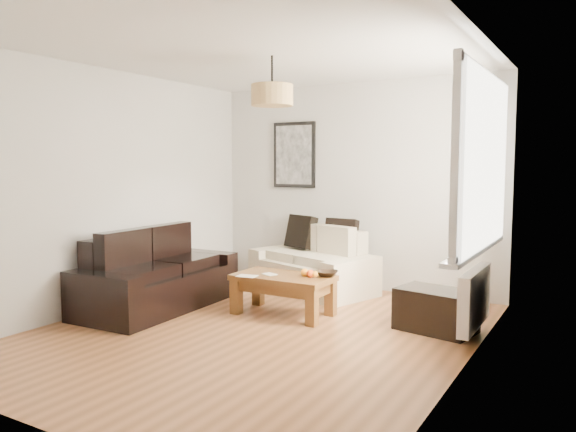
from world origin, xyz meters
The scene contains 21 objects.
floor centered at (0.00, 0.00, 0.00)m, with size 4.50×4.50×0.00m, color brown.
ceiling centered at (0.00, 0.00, 2.60)m, with size 3.80×4.50×0.00m, color white, non-canonical shape.
wall_back centered at (0.00, 2.25, 1.30)m, with size 3.80×0.04×2.60m, color silver, non-canonical shape.
wall_front centered at (0.00, -2.25, 1.30)m, with size 3.80×0.04×2.60m, color silver, non-canonical shape.
wall_left centered at (-1.90, 0.00, 1.30)m, with size 0.04×4.50×2.60m, color silver, non-canonical shape.
wall_right centered at (1.90, 0.00, 1.30)m, with size 0.04×4.50×2.60m, color silver, non-canonical shape.
window_bay centered at (1.86, 0.80, 1.60)m, with size 0.14×1.90×1.60m, color white, non-canonical shape.
radiator centered at (1.82, 0.80, 0.38)m, with size 0.10×0.90×0.52m, color white.
poster centered at (-0.85, 2.22, 1.70)m, with size 0.62×0.04×0.87m, color black, non-canonical shape.
pendant_shade centered at (0.00, 0.30, 2.23)m, with size 0.40×0.40×0.20m, color tan.
loveseat_cream centered at (-0.34, 1.78, 0.38)m, with size 1.53×0.84×0.76m, color beige, non-canonical shape.
sofa_leather centered at (-1.43, 0.21, 0.40)m, with size 1.84×0.90×0.80m, color black, non-canonical shape.
coffee_table centered at (-0.09, 0.66, 0.21)m, with size 1.03×0.56×0.42m, color brown, non-canonical shape.
ottoman centered at (1.45, 0.89, 0.20)m, with size 0.70×0.45×0.40m, color black.
cushion_left centered at (-0.61, 1.97, 0.70)m, with size 0.42×0.13×0.42m, color black.
cushion_right centered at (-0.04, 1.97, 0.70)m, with size 0.41×0.13×0.41m, color black.
fruit_bowl centered at (0.33, 0.83, 0.45)m, with size 0.23×0.23×0.06m, color black.
orange_a centered at (0.22, 0.68, 0.46)m, with size 0.08×0.08×0.08m, color #FF5115.
orange_b centered at (0.26, 0.69, 0.46)m, with size 0.07×0.07×0.07m, color orange.
orange_c centered at (0.14, 0.71, 0.46)m, with size 0.08×0.08×0.08m, color orange.
papers centered at (-0.38, 0.41, 0.42)m, with size 0.20×0.14×0.01m, color white.
Camera 1 is at (2.83, -4.23, 1.57)m, focal length 34.48 mm.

